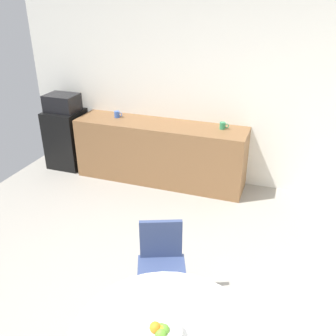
{
  "coord_description": "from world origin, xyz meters",
  "views": [
    {
      "loc": [
        1.0,
        -2.01,
        2.64
      ],
      "look_at": [
        -0.14,
        1.24,
        0.95
      ],
      "focal_mm": 39.13,
      "sensor_mm": 36.0,
      "label": 1
    }
  ],
  "objects_px": {
    "chair_navy": "(161,256)",
    "mug_white": "(223,126)",
    "mini_fridge": "(67,139)",
    "mug_green": "(117,114)",
    "microwave": "(62,103)",
    "fruit_bowl": "(162,333)"
  },
  "relations": [
    {
      "from": "chair_navy",
      "to": "mug_white",
      "type": "bearing_deg",
      "value": 89.18
    },
    {
      "from": "mug_white",
      "to": "chair_navy",
      "type": "bearing_deg",
      "value": -90.82
    },
    {
      "from": "mini_fridge",
      "to": "chair_navy",
      "type": "distance_m",
      "value": 3.35
    },
    {
      "from": "mini_fridge",
      "to": "mug_white",
      "type": "height_order",
      "value": "mug_white"
    },
    {
      "from": "chair_navy",
      "to": "mug_white",
      "type": "xyz_separation_m",
      "value": [
        0.03,
        2.36,
        0.43
      ]
    },
    {
      "from": "mug_white",
      "to": "mug_green",
      "type": "relative_size",
      "value": 1.0
    },
    {
      "from": "microwave",
      "to": "chair_navy",
      "type": "xyz_separation_m",
      "value": [
        2.47,
        -2.27,
        -0.53
      ]
    },
    {
      "from": "chair_navy",
      "to": "fruit_bowl",
      "type": "relative_size",
      "value": 3.6
    },
    {
      "from": "chair_navy",
      "to": "fruit_bowl",
      "type": "bearing_deg",
      "value": -69.33
    },
    {
      "from": "microwave",
      "to": "fruit_bowl",
      "type": "relative_size",
      "value": 2.08
    },
    {
      "from": "fruit_bowl",
      "to": "mug_white",
      "type": "xyz_separation_m",
      "value": [
        -0.32,
        3.3,
        0.18
      ]
    },
    {
      "from": "fruit_bowl",
      "to": "chair_navy",
      "type": "bearing_deg",
      "value": 110.67
    },
    {
      "from": "mini_fridge",
      "to": "fruit_bowl",
      "type": "distance_m",
      "value": 4.29
    },
    {
      "from": "chair_navy",
      "to": "mini_fridge",
      "type": "bearing_deg",
      "value": 137.32
    },
    {
      "from": "mini_fridge",
      "to": "fruit_bowl",
      "type": "relative_size",
      "value": 4.01
    },
    {
      "from": "fruit_bowl",
      "to": "mug_green",
      "type": "bearing_deg",
      "value": 120.34
    },
    {
      "from": "mini_fridge",
      "to": "chair_navy",
      "type": "relative_size",
      "value": 1.12
    },
    {
      "from": "mug_white",
      "to": "microwave",
      "type": "bearing_deg",
      "value": -178.05
    },
    {
      "from": "mini_fridge",
      "to": "mug_green",
      "type": "height_order",
      "value": "mug_green"
    },
    {
      "from": "microwave",
      "to": "chair_navy",
      "type": "height_order",
      "value": "microwave"
    },
    {
      "from": "microwave",
      "to": "mug_green",
      "type": "relative_size",
      "value": 3.72
    },
    {
      "from": "mini_fridge",
      "to": "mug_green",
      "type": "distance_m",
      "value": 1.03
    }
  ]
}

